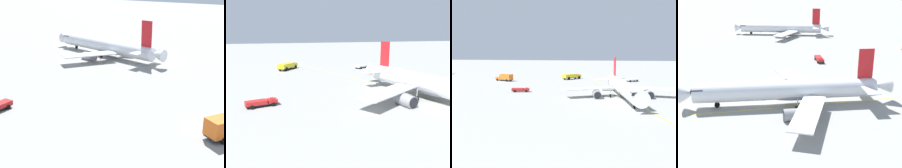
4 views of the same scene
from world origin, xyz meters
TOP-DOWN VIEW (x-y plane):
  - airliner_secondary at (-2.20, 72.23)m, footprint 40.81×32.37m

SIDE VIEW (x-z plane):
  - airliner_secondary at x=-2.20m, z-range -3.28..8.48m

